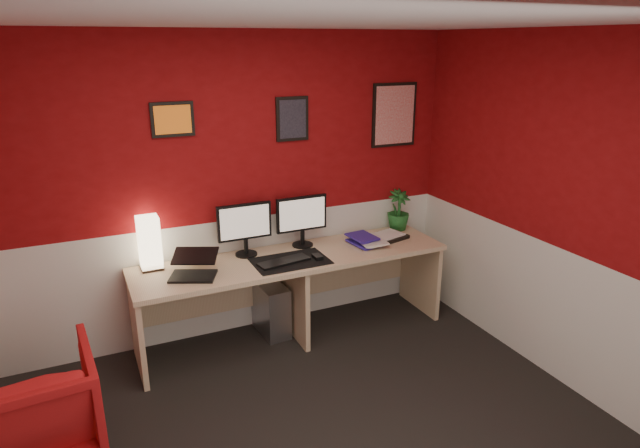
# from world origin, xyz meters

# --- Properties ---
(ceiling) EXTENTS (4.00, 3.50, 0.01)m
(ceiling) POSITION_xyz_m (0.00, 0.00, 2.50)
(ceiling) COLOR white
(ceiling) RESTS_ON ground
(wall_back) EXTENTS (4.00, 0.01, 2.50)m
(wall_back) POSITION_xyz_m (0.00, 1.75, 1.25)
(wall_back) COLOR maroon
(wall_back) RESTS_ON ground
(wall_right) EXTENTS (0.01, 3.50, 2.50)m
(wall_right) POSITION_xyz_m (2.00, 0.00, 1.25)
(wall_right) COLOR maroon
(wall_right) RESTS_ON ground
(wainscot_back) EXTENTS (4.00, 0.01, 1.00)m
(wainscot_back) POSITION_xyz_m (0.00, 1.75, 0.50)
(wainscot_back) COLOR silver
(wainscot_back) RESTS_ON ground
(wainscot_right) EXTENTS (0.01, 3.50, 1.00)m
(wainscot_right) POSITION_xyz_m (2.00, 0.00, 0.50)
(wainscot_right) COLOR silver
(wainscot_right) RESTS_ON ground
(desk) EXTENTS (2.60, 0.65, 0.73)m
(desk) POSITION_xyz_m (0.45, 1.41, 0.36)
(desk) COLOR tan
(desk) RESTS_ON ground
(shoji_lamp) EXTENTS (0.16, 0.16, 0.40)m
(shoji_lamp) POSITION_xyz_m (-0.64, 1.63, 0.93)
(shoji_lamp) COLOR #FFE5B2
(shoji_lamp) RESTS_ON desk
(laptop) EXTENTS (0.40, 0.35, 0.22)m
(laptop) POSITION_xyz_m (-0.39, 1.33, 0.84)
(laptop) COLOR black
(laptop) RESTS_ON desk
(monitor_left) EXTENTS (0.45, 0.06, 0.58)m
(monitor_left) POSITION_xyz_m (0.11, 1.60, 1.02)
(monitor_left) COLOR black
(monitor_left) RESTS_ON desk
(monitor_right) EXTENTS (0.45, 0.06, 0.58)m
(monitor_right) POSITION_xyz_m (0.62, 1.61, 1.02)
(monitor_right) COLOR black
(monitor_right) RESTS_ON desk
(desk_mat) EXTENTS (0.60, 0.38, 0.01)m
(desk_mat) POSITION_xyz_m (0.39, 1.31, 0.73)
(desk_mat) COLOR black
(desk_mat) RESTS_ON desk
(keyboard) EXTENTS (0.44, 0.20, 0.02)m
(keyboard) POSITION_xyz_m (0.33, 1.30, 0.74)
(keyboard) COLOR black
(keyboard) RESTS_ON desk_mat
(mouse) EXTENTS (0.06, 0.10, 0.03)m
(mouse) POSITION_xyz_m (0.61, 1.27, 0.75)
(mouse) COLOR black
(mouse) RESTS_ON desk_mat
(book_bottom) EXTENTS (0.24, 0.30, 0.03)m
(book_bottom) POSITION_xyz_m (1.01, 1.39, 0.74)
(book_bottom) COLOR #311F91
(book_bottom) RESTS_ON desk
(book_middle) EXTENTS (0.24, 0.32, 0.02)m
(book_middle) POSITION_xyz_m (1.05, 1.39, 0.77)
(book_middle) COLOR silver
(book_middle) RESTS_ON book_bottom
(book_top) EXTENTS (0.22, 0.29, 0.03)m
(book_top) POSITION_xyz_m (1.00, 1.41, 0.79)
(book_top) COLOR #311F91
(book_top) RESTS_ON book_middle
(zen_tray) EXTENTS (0.40, 0.33, 0.03)m
(zen_tray) POSITION_xyz_m (1.36, 1.45, 0.74)
(zen_tray) COLOR black
(zen_tray) RESTS_ON desk
(potted_plant) EXTENTS (0.21, 0.21, 0.38)m
(potted_plant) POSITION_xyz_m (1.60, 1.63, 0.92)
(potted_plant) COLOR #19591E
(potted_plant) RESTS_ON desk
(pc_tower) EXTENTS (0.23, 0.46, 0.45)m
(pc_tower) POSITION_xyz_m (0.29, 1.57, 0.23)
(pc_tower) COLOR #99999E
(pc_tower) RESTS_ON ground
(armchair) EXTENTS (0.76, 0.78, 0.67)m
(armchair) POSITION_xyz_m (-1.50, 0.73, 0.33)
(armchair) COLOR red
(armchair) RESTS_ON ground
(art_left) EXTENTS (0.32, 0.02, 0.26)m
(art_left) POSITION_xyz_m (-0.37, 1.74, 1.85)
(art_left) COLOR orange
(art_left) RESTS_ON wall_back
(art_center) EXTENTS (0.28, 0.02, 0.36)m
(art_center) POSITION_xyz_m (0.59, 1.74, 1.80)
(art_center) COLOR black
(art_center) RESTS_ON wall_back
(art_right) EXTENTS (0.44, 0.02, 0.56)m
(art_right) POSITION_xyz_m (1.57, 1.74, 1.78)
(art_right) COLOR red
(art_right) RESTS_ON wall_back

